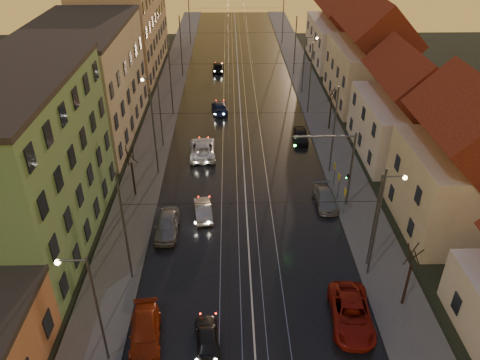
{
  "coord_description": "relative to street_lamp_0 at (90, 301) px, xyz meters",
  "views": [
    {
      "loc": [
        -1.34,
        -16.54,
        23.81
      ],
      "look_at": [
        -0.55,
        18.09,
        2.75
      ],
      "focal_mm": 35.0,
      "sensor_mm": 36.0,
      "label": 1
    }
  ],
  "objects": [
    {
      "name": "parked_left_3",
      "position": [
        2.48,
        12.4,
        -4.11
      ],
      "size": [
        1.88,
        4.56,
        1.55
      ],
      "primitive_type": "imported",
      "rotation": [
        0.0,
        0.0,
        -0.01
      ],
      "color": "gray",
      "rests_on": "ground"
    },
    {
      "name": "tram_rail_0",
      "position": [
        6.9,
        38.0,
        -4.83
      ],
      "size": [
        0.06,
        120.0,
        0.03
      ],
      "primitive_type": "cube",
      "color": "gray",
      "rests_on": "road"
    },
    {
      "name": "street_lamp_2",
      "position": [
        0.0,
        28.0,
        0.0
      ],
      "size": [
        1.75,
        0.32,
        8.0
      ],
      "color": "#595B60",
      "rests_on": "ground"
    },
    {
      "name": "apartment_left_1",
      "position": [
        -8.4,
        12.0,
        1.61
      ],
      "size": [
        10.0,
        18.0,
        13.0
      ],
      "primitive_type": "cube",
      "color": "#5F8F5B",
      "rests_on": "ground"
    },
    {
      "name": "bare_tree_0",
      "position": [
        -1.09,
        18.0,
        -2.4
      ],
      "size": [
        1.09,
        1.09,
        5.11
      ],
      "color": "black",
      "rests_on": "ground"
    },
    {
      "name": "tram_rail_3",
      "position": [
        11.3,
        38.0,
        -4.83
      ],
      "size": [
        0.06,
        120.0,
        0.03
      ],
      "primitive_type": "cube",
      "color": "gray",
      "rests_on": "road"
    },
    {
      "name": "house_right_3",
      "position": [
        26.1,
        41.0,
        0.92
      ],
      "size": [
        9.18,
        14.28,
        11.5
      ],
      "color": "beige",
      "rests_on": "ground"
    },
    {
      "name": "road",
      "position": [
        9.1,
        38.0,
        -4.87
      ],
      "size": [
        16.0,
        120.0,
        0.04
      ],
      "primitive_type": "cube",
      "color": "black",
      "rests_on": "ground"
    },
    {
      "name": "catenary_pole_l_2",
      "position": [
        0.5,
        22.0,
        -0.39
      ],
      "size": [
        0.16,
        0.16,
        9.0
      ],
      "primitive_type": "cylinder",
      "color": "#595B60",
      "rests_on": "ground"
    },
    {
      "name": "catenary_pole_r_3",
      "position": [
        17.7,
        37.0,
        -0.39
      ],
      "size": [
        0.16,
        0.16,
        9.0
      ],
      "primitive_type": "cylinder",
      "color": "#595B60",
      "rests_on": "ground"
    },
    {
      "name": "bare_tree_2",
      "position": [
        19.51,
        32.0,
        -2.4
      ],
      "size": [
        1.09,
        1.09,
        5.11
      ],
      "color": "black",
      "rests_on": "ground"
    },
    {
      "name": "apartment_left_3",
      "position": [
        -8.4,
        56.0,
        2.11
      ],
      "size": [
        10.0,
        24.0,
        14.0
      ],
      "primitive_type": "cube",
      "color": "tan",
      "rests_on": "ground"
    },
    {
      "name": "street_lamp_3",
      "position": [
        18.21,
        44.0,
        0.0
      ],
      "size": [
        1.75,
        0.32,
        8.0
      ],
      "color": "#595B60",
      "rests_on": "ground"
    },
    {
      "name": "catenary_pole_r_1",
      "position": [
        17.7,
        7.0,
        -0.39
      ],
      "size": [
        0.16,
        0.16,
        9.0
      ],
      "primitive_type": "cylinder",
      "color": "#595B60",
      "rests_on": "ground"
    },
    {
      "name": "driving_car_2",
      "position": [
        4.78,
        25.85,
        -4.09
      ],
      "size": [
        2.89,
        5.81,
        1.58
      ],
      "primitive_type": "imported",
      "rotation": [
        0.0,
        0.0,
        3.19
      ],
      "color": "white",
      "rests_on": "ground"
    },
    {
      "name": "street_lamp_0",
      "position": [
        0.0,
        0.0,
        0.0
      ],
      "size": [
        1.75,
        0.32,
        8.0
      ],
      "color": "#595B60",
      "rests_on": "ground"
    },
    {
      "name": "catenary_pole_l_3",
      "position": [
        0.5,
        37.0,
        -0.39
      ],
      "size": [
        0.16,
        0.16,
        9.0
      ],
      "primitive_type": "cylinder",
      "color": "#595B60",
      "rests_on": "ground"
    },
    {
      "name": "catenary_pole_r_5",
      "position": [
        17.7,
        70.0,
        -0.39
      ],
      "size": [
        0.16,
        0.16,
        9.0
      ],
      "primitive_type": "cylinder",
      "color": "#595B60",
      "rests_on": "ground"
    },
    {
      "name": "parked_right_0",
      "position": [
        15.44,
        2.57,
        -4.12
      ],
      "size": [
        2.96,
        5.69,
        1.53
      ],
      "primitive_type": "imported",
      "rotation": [
        0.0,
        0.0,
        -0.08
      ],
      "color": "maroon",
      "rests_on": "ground"
    },
    {
      "name": "driving_car_4",
      "position": [
        5.98,
        54.08,
        -4.15
      ],
      "size": [
        1.85,
        4.34,
        1.46
      ],
      "primitive_type": "imported",
      "rotation": [
        0.0,
        0.0,
        3.11
      ],
      "color": "black",
      "rests_on": "ground"
    },
    {
      "name": "catenary_pole_l_4",
      "position": [
        0.5,
        52.0,
        -0.39
      ],
      "size": [
        0.16,
        0.16,
        9.0
      ],
      "primitive_type": "cylinder",
      "color": "#595B60",
      "rests_on": "ground"
    },
    {
      "name": "house_right_4",
      "position": [
        26.1,
        59.0,
        0.16
      ],
      "size": [
        9.18,
        16.32,
        10.0
      ],
      "color": "silver",
      "rests_on": "ground"
    },
    {
      "name": "sidewalk_right",
      "position": [
        19.1,
        38.0,
        -4.81
      ],
      "size": [
        4.0,
        120.0,
        0.15
      ],
      "primitive_type": "cube",
      "color": "#4C4C4C",
      "rests_on": "ground"
    },
    {
      "name": "traffic_light_mast",
      "position": [
        17.1,
        16.0,
        -0.29
      ],
      "size": [
        5.3,
        0.32,
        7.2
      ],
      "color": "#595B60",
      "rests_on": "ground"
    },
    {
      "name": "catenary_pole_l_1",
      "position": [
        0.5,
        7.0,
        -0.39
      ],
      "size": [
        0.16,
        0.16,
        9.0
      ],
      "primitive_type": "cylinder",
      "color": "#595B60",
      "rests_on": "ground"
    },
    {
      "name": "parked_right_2",
      "position": [
        15.7,
        29.0,
        -4.21
      ],
      "size": [
        1.78,
        4.05,
        1.36
      ],
      "primitive_type": "imported",
      "rotation": [
        0.0,
        0.0,
        -0.05
      ],
      "color": "black",
      "rests_on": "ground"
    },
    {
      "name": "street_lamp_1",
      "position": [
        18.21,
        8.0,
        0.0
      ],
      "size": [
        1.75,
        0.32,
        8.0
      ],
      "color": "#595B60",
      "rests_on": "ground"
    },
    {
      "name": "catenary_pole_r_4",
      "position": [
        17.7,
        52.0,
        -0.39
      ],
      "size": [
        0.16,
        0.16,
        9.0
      ],
      "primitive_type": "cylinder",
      "color": "#595B60",
      "rests_on": "ground"
    },
    {
      "name": "driving_car_1",
      "position": [
        5.33,
        14.65,
        -4.23
      ],
      "size": [
        1.88,
        4.09,
        1.3
      ],
      "primitive_type": "imported",
      "rotation": [
        0.0,
        0.0,
        3.27
      ],
      "color": "#9E9FA4",
      "rests_on": "ground"
    },
    {
      "name": "sidewalk_left",
      "position": [
        -0.9,
        38.0,
        -4.81
      ],
      "size": [
        4.0,
        120.0,
        0.15
      ],
      "primitive_type": "cube",
      "color": "#4C4C4C",
      "rests_on": "ground"
    },
    {
      "name": "catenary_pole_r_2",
      "position": [
        17.7,
        22.0,
        -0.39
      ],
      "size": [
        0.16,
        0.16,
        9.0
      ],
      "primitive_type": "cylinder",
      "color": "#595B60",
      "rests_on": "ground"
    },
    {
      "name": "house_right_2",
      "position": [
        26.1,
        26.0,
        -0.24
      ],
      "size": [
        9.18,
        12.24,
        9.2
      ],
      "color": "silver",
      "rests_on": "ground"
    },
    {
      "name": "tram_rail_1",
      "position": [
        8.33,
        38.0,
        -4.83
      ],
      "size": [
        0.06,
        120.0,
        0.03
      ],
      "primitive_type": "cube",
      "color": "gray",
      "rests_on": "road"
    },
    {
      "name": "driving_car_0",
      "position": [
        6.19,
        1.06,
        -4.28
      ],
      "size": [
        1.84,
        3.72,
        1.22
      ],
      "primitive_type": "imported",
      "rotation": [
        0.0,
        0.0,
        3.26
      ],
      "color": "black",
      "rests_on": "ground"
    },
    {
      "name": "parked_right_1",
      "position": [
        16.23,
        16.22,
        -4.26
      ],
      "size": [
        1.87,
        4.38,
        1.26
      ],
      "primitive_type": "imported",
      "rotation": [
        0.0,
        0.0,
        0.03
      ],
      "color": "gray",
      "rests_on": "ground"
    },
    {
      "name": "parked_left_2",
      "position": [
        2.33,
        1.46,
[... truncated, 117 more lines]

